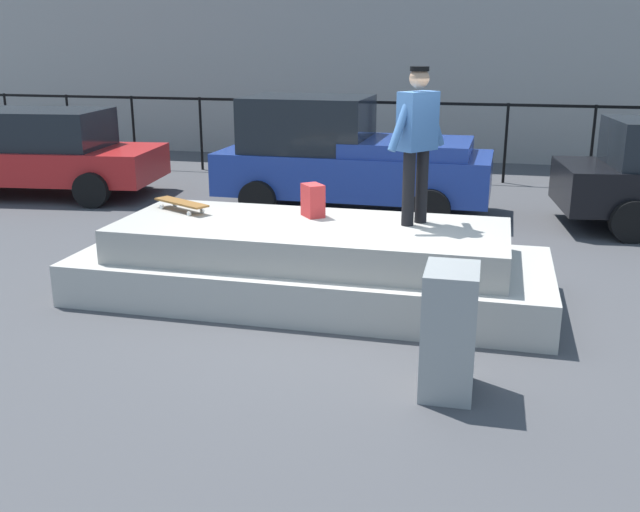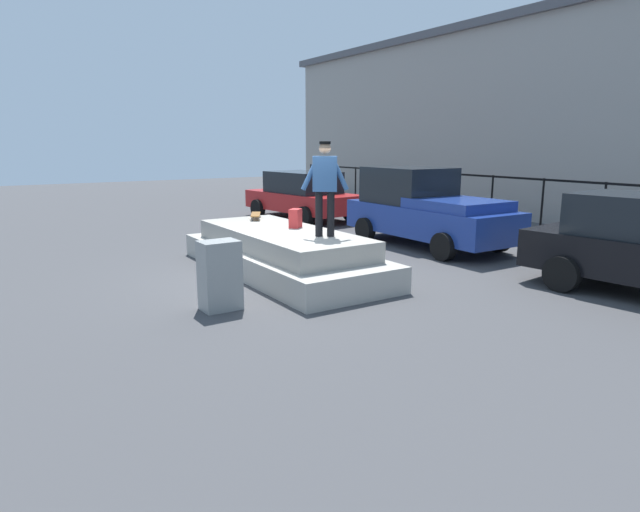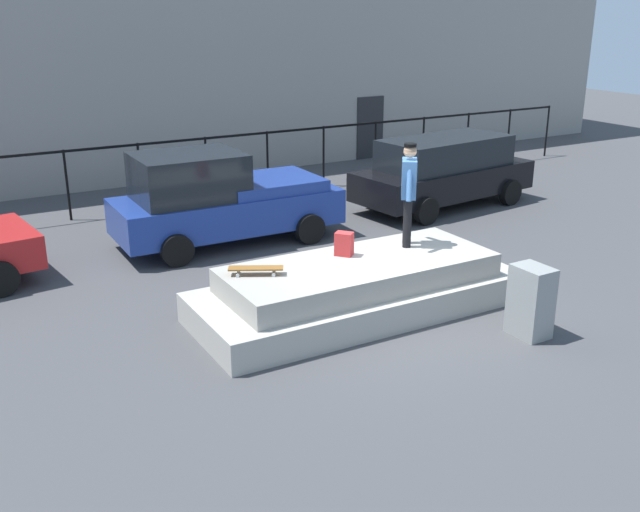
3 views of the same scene
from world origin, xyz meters
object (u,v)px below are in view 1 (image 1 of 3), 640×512
object	(u,v)px
car_red_sedan_near	(42,152)
utility_box	(449,331)
backpack	(313,200)
car_blue_pickup_mid	(344,156)
skateboarder	(417,135)
skateboard	(181,203)

from	to	relation	value
car_red_sedan_near	utility_box	world-z (taller)	car_red_sedan_near
backpack	utility_box	size ratio (longest dim) A/B	0.35
car_red_sedan_near	car_blue_pickup_mid	distance (m)	5.94
skateboarder	skateboard	distance (m)	3.01
backpack	car_red_sedan_near	bearing A→B (deg)	-161.12
skateboard	backpack	distance (m)	1.65
car_blue_pickup_mid	utility_box	size ratio (longest dim) A/B	4.27
car_red_sedan_near	utility_box	xyz separation A→B (m)	(8.24, -6.48, -0.29)
backpack	car_blue_pickup_mid	bearing A→B (deg)	147.97
car_red_sedan_near	backpack	bearing A→B (deg)	-32.16
skateboarder	utility_box	distance (m)	2.78
car_blue_pickup_mid	utility_box	distance (m)	6.95
backpack	car_red_sedan_near	size ratio (longest dim) A/B	0.08
skateboarder	utility_box	xyz separation A→B (m)	(0.59, -2.36, -1.34)
backpack	utility_box	world-z (taller)	backpack
skateboarder	backpack	size ratio (longest dim) A/B	4.48
skateboarder	backpack	bearing A→B (deg)	176.71
car_blue_pickup_mid	car_red_sedan_near	bearing A→B (deg)	-179.34
backpack	utility_box	distance (m)	3.07
backpack	car_red_sedan_near	distance (m)	7.61
skateboard	backpack	xyz separation A→B (m)	(1.65, 0.11, 0.09)
skateboarder	car_red_sedan_near	xyz separation A→B (m)	(-7.65, 4.12, -1.05)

